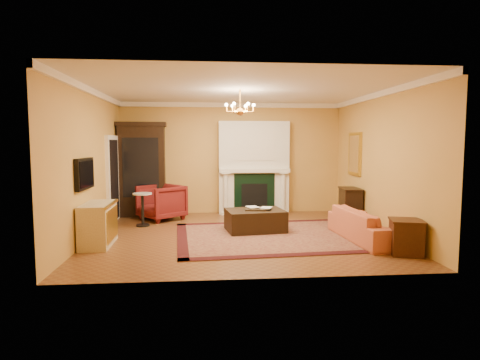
{
  "coord_description": "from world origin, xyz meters",
  "views": [
    {
      "loc": [
        -0.72,
        -8.23,
        1.92
      ],
      "look_at": [
        0.03,
        0.3,
        1.13
      ],
      "focal_mm": 30.0,
      "sensor_mm": 36.0,
      "label": 1
    }
  ],
  "objects": [
    {
      "name": "coral_sofa",
      "position": [
        2.46,
        -0.69,
        0.41
      ],
      "size": [
        0.75,
        2.12,
        0.82
      ],
      "primitive_type": "imported",
      "rotation": [
        0.0,
        0.0,
        1.64
      ],
      "color": "#BA5F3B",
      "rests_on": "floor"
    },
    {
      "name": "topiary_right",
      "position": [
        1.21,
        2.53,
        1.48
      ],
      "size": [
        0.17,
        0.17,
        0.46
      ],
      "color": "tan",
      "rests_on": "fireplace"
    },
    {
      "name": "gilt_mirror",
      "position": [
        2.97,
        1.4,
        1.65
      ],
      "size": [
        0.06,
        0.76,
        1.05
      ],
      "color": "gold",
      "rests_on": "wall_right"
    },
    {
      "name": "wall_right",
      "position": [
        3.01,
        0.0,
        1.5
      ],
      "size": [
        0.02,
        5.5,
        3.0
      ],
      "primitive_type": "cube",
      "color": "gold",
      "rests_on": "floor"
    },
    {
      "name": "topiary_left",
      "position": [
        -0.02,
        2.53,
        1.47
      ],
      "size": [
        0.17,
        0.17,
        0.45
      ],
      "color": "tan",
      "rests_on": "fireplace"
    },
    {
      "name": "leather_ottoman",
      "position": [
        0.36,
        0.31,
        0.24
      ],
      "size": [
        1.33,
        1.04,
        0.45
      ],
      "primitive_type": "cube",
      "rotation": [
        0.0,
        0.0,
        0.13
      ],
      "color": "black",
      "rests_on": "oriental_rug"
    },
    {
      "name": "console_table",
      "position": [
        2.78,
        1.12,
        0.4
      ],
      "size": [
        0.49,
        0.76,
        0.8
      ],
      "primitive_type": "cube",
      "rotation": [
        0.0,
        0.0,
        -0.12
      ],
      "color": "black",
      "rests_on": "floor"
    },
    {
      "name": "fireplace",
      "position": [
        0.6,
        2.57,
        1.19
      ],
      "size": [
        1.9,
        0.7,
        2.5
      ],
      "color": "silver",
      "rests_on": "wall_back"
    },
    {
      "name": "book_a",
      "position": [
        0.2,
        0.37,
        0.65
      ],
      "size": [
        0.23,
        0.09,
        0.31
      ],
      "primitive_type": "imported",
      "rotation": [
        0.0,
        0.0,
        0.28
      ],
      "color": "gray",
      "rests_on": "ottoman_tray"
    },
    {
      "name": "oriental_rug",
      "position": [
        0.75,
        -0.2,
        0.01
      ],
      "size": [
        4.28,
        3.33,
        0.02
      ],
      "primitive_type": "cube",
      "rotation": [
        0.0,
        0.0,
        0.07
      ],
      "color": "#4C1018",
      "rests_on": "floor"
    },
    {
      "name": "crown_molding",
      "position": [
        0.0,
        0.96,
        2.94
      ],
      "size": [
        6.0,
        5.5,
        0.12
      ],
      "color": "white",
      "rests_on": "ceiling"
    },
    {
      "name": "ceiling",
      "position": [
        0.0,
        0.0,
        3.01
      ],
      "size": [
        6.0,
        5.5,
        0.02
      ],
      "primitive_type": "cube",
      "color": "silver",
      "rests_on": "wall_back"
    },
    {
      "name": "doorway",
      "position": [
        -2.95,
        1.7,
        1.05
      ],
      "size": [
        0.08,
        1.05,
        2.1
      ],
      "color": "white",
      "rests_on": "wall_left"
    },
    {
      "name": "end_table",
      "position": [
        2.72,
        -1.73,
        0.29
      ],
      "size": [
        0.62,
        0.62,
        0.58
      ],
      "primitive_type": "cube",
      "rotation": [
        0.0,
        0.0,
        -0.28
      ],
      "color": "#341B0E",
      "rests_on": "floor"
    },
    {
      "name": "wall_back",
      "position": [
        0.0,
        2.76,
        1.5
      ],
      "size": [
        6.0,
        0.02,
        3.0
      ],
      "primitive_type": "cube",
      "color": "gold",
      "rests_on": "floor"
    },
    {
      "name": "pedestal_table",
      "position": [
        -2.16,
        1.06,
        0.45
      ],
      "size": [
        0.43,
        0.43,
        0.77
      ],
      "color": "black",
      "rests_on": "floor"
    },
    {
      "name": "wingback_armchair",
      "position": [
        -1.82,
        1.84,
        0.48
      ],
      "size": [
        1.27,
        1.28,
        0.97
      ],
      "primitive_type": "imported",
      "rotation": [
        0.0,
        0.0,
        -0.88
      ],
      "color": "maroon",
      "rests_on": "floor"
    },
    {
      "name": "china_cabinet",
      "position": [
        -2.37,
        2.49,
        1.17
      ],
      "size": [
        1.2,
        0.59,
        2.35
      ],
      "primitive_type": "cube",
      "rotation": [
        0.0,
        0.0,
        0.05
      ],
      "color": "black",
      "rests_on": "floor"
    },
    {
      "name": "chandelier",
      "position": [
        -0.0,
        0.0,
        2.61
      ],
      "size": [
        0.63,
        0.55,
        0.53
      ],
      "color": "gold",
      "rests_on": "ceiling"
    },
    {
      "name": "commode",
      "position": [
        -2.73,
        -0.62,
        0.4
      ],
      "size": [
        0.53,
        1.08,
        0.8
      ],
      "primitive_type": "cube",
      "rotation": [
        0.0,
        0.0,
        0.03
      ],
      "color": "beige",
      "rests_on": "floor"
    },
    {
      "name": "wall_left",
      "position": [
        -3.01,
        0.0,
        1.5
      ],
      "size": [
        0.02,
        5.5,
        3.0
      ],
      "primitive_type": "cube",
      "color": "gold",
      "rests_on": "floor"
    },
    {
      "name": "floor",
      "position": [
        0.0,
        0.0,
        -0.01
      ],
      "size": [
        6.0,
        5.5,
        0.02
      ],
      "primitive_type": "cube",
      "color": "brown",
      "rests_on": "ground"
    },
    {
      "name": "ottoman_tray",
      "position": [
        0.36,
        0.31,
        0.48
      ],
      "size": [
        0.48,
        0.4,
        0.03
      ],
      "primitive_type": "cube",
      "rotation": [
        0.0,
        0.0,
        -0.17
      ],
      "color": "black",
      "rests_on": "leather_ottoman"
    },
    {
      "name": "book_b",
      "position": [
        0.49,
        0.35,
        0.65
      ],
      "size": [
        0.22,
        0.1,
        0.31
      ],
      "primitive_type": "imported",
      "rotation": [
        0.0,
        0.0,
        -0.36
      ],
      "color": "gray",
      "rests_on": "ottoman_tray"
    },
    {
      "name": "wall_front",
      "position": [
        0.0,
        -2.76,
        1.5
      ],
      "size": [
        6.0,
        0.02,
        3.0
      ],
      "primitive_type": "cube",
      "color": "gold",
      "rests_on": "floor"
    },
    {
      "name": "tv_panel",
      "position": [
        -2.95,
        -0.6,
        1.35
      ],
      "size": [
        0.09,
        0.95,
        0.58
      ],
      "color": "black",
      "rests_on": "wall_left"
    }
  ]
}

